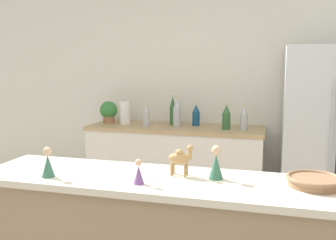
{
  "coord_description": "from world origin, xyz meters",
  "views": [
    {
      "loc": [
        0.45,
        -1.36,
        1.56
      ],
      "look_at": [
        -0.3,
        1.39,
        1.14
      ],
      "focal_mm": 40.0,
      "sensor_mm": 36.0,
      "label": 1
    }
  ],
  "objects_px": {
    "back_bottle_5": "(173,111)",
    "back_bottle_1": "(196,115)",
    "back_bottle_2": "(177,112)",
    "back_bottle_3": "(146,115)",
    "back_bottle_0": "(226,117)",
    "wise_man_figurine_purple": "(139,173)",
    "back_bottle_4": "(244,118)",
    "wise_man_figurine_blue": "(216,165)",
    "wise_man_figurine_crimson": "(48,164)",
    "fruit_bowl": "(314,181)",
    "potted_plant": "(109,111)",
    "refrigerator": "(331,140)",
    "camel_figurine": "(180,158)",
    "paper_towel_roll": "(125,113)"
  },
  "relations": [
    {
      "from": "back_bottle_1",
      "to": "wise_man_figurine_blue",
      "type": "xyz_separation_m",
      "value": [
        0.5,
        -2.04,
        0.03
      ]
    },
    {
      "from": "back_bottle_2",
      "to": "back_bottle_3",
      "type": "relative_size",
      "value": 1.3
    },
    {
      "from": "back_bottle_5",
      "to": "back_bottle_1",
      "type": "bearing_deg",
      "value": -1.47
    },
    {
      "from": "back_bottle_2",
      "to": "back_bottle_3",
      "type": "bearing_deg",
      "value": -170.44
    },
    {
      "from": "back_bottle_1",
      "to": "fruit_bowl",
      "type": "distance_m",
      "value": 2.25
    },
    {
      "from": "refrigerator",
      "to": "fruit_bowl",
      "type": "bearing_deg",
      "value": -100.52
    },
    {
      "from": "potted_plant",
      "to": "back_bottle_1",
      "type": "distance_m",
      "value": 0.97
    },
    {
      "from": "back_bottle_4",
      "to": "wise_man_figurine_blue",
      "type": "distance_m",
      "value": 1.9
    },
    {
      "from": "potted_plant",
      "to": "back_bottle_3",
      "type": "xyz_separation_m",
      "value": [
        0.46,
        -0.08,
        -0.02
      ]
    },
    {
      "from": "camel_figurine",
      "to": "wise_man_figurine_purple",
      "type": "xyz_separation_m",
      "value": [
        -0.16,
        -0.19,
        -0.04
      ]
    },
    {
      "from": "wise_man_figurine_blue",
      "to": "back_bottle_4",
      "type": "bearing_deg",
      "value": 89.8
    },
    {
      "from": "refrigerator",
      "to": "back_bottle_4",
      "type": "xyz_separation_m",
      "value": [
        -0.81,
        0.01,
        0.18
      ]
    },
    {
      "from": "refrigerator",
      "to": "back_bottle_3",
      "type": "distance_m",
      "value": 1.83
    },
    {
      "from": "back_bottle_0",
      "to": "wise_man_figurine_crimson",
      "type": "xyz_separation_m",
      "value": [
        -0.67,
        -2.08,
        0.01
      ]
    },
    {
      "from": "wise_man_figurine_crimson",
      "to": "back_bottle_1",
      "type": "bearing_deg",
      "value": 81.57
    },
    {
      "from": "potted_plant",
      "to": "back_bottle_4",
      "type": "height_order",
      "value": "back_bottle_4"
    },
    {
      "from": "back_bottle_4",
      "to": "wise_man_figurine_purple",
      "type": "xyz_separation_m",
      "value": [
        -0.35,
        -2.08,
        -0.0
      ]
    },
    {
      "from": "back_bottle_0",
      "to": "back_bottle_2",
      "type": "distance_m",
      "value": 0.52
    },
    {
      "from": "fruit_bowl",
      "to": "camel_figurine",
      "type": "bearing_deg",
      "value": 179.56
    },
    {
      "from": "wise_man_figurine_crimson",
      "to": "back_bottle_0",
      "type": "bearing_deg",
      "value": 72.24
    },
    {
      "from": "refrigerator",
      "to": "wise_man_figurine_blue",
      "type": "height_order",
      "value": "refrigerator"
    },
    {
      "from": "potted_plant",
      "to": "back_bottle_5",
      "type": "relative_size",
      "value": 0.76
    },
    {
      "from": "back_bottle_0",
      "to": "back_bottle_5",
      "type": "distance_m",
      "value": 0.61
    },
    {
      "from": "potted_plant",
      "to": "back_bottle_2",
      "type": "bearing_deg",
      "value": -1.9
    },
    {
      "from": "back_bottle_0",
      "to": "wise_man_figurine_purple",
      "type": "bearing_deg",
      "value": -95.02
    },
    {
      "from": "potted_plant",
      "to": "camel_figurine",
      "type": "xyz_separation_m",
      "value": [
        1.28,
        -1.96,
        0.03
      ]
    },
    {
      "from": "refrigerator",
      "to": "back_bottle_3",
      "type": "bearing_deg",
      "value": -179.83
    },
    {
      "from": "back_bottle_0",
      "to": "back_bottle_3",
      "type": "relative_size",
      "value": 1.08
    },
    {
      "from": "refrigerator",
      "to": "paper_towel_roll",
      "type": "bearing_deg",
      "value": 178.58
    },
    {
      "from": "back_bottle_4",
      "to": "fruit_bowl",
      "type": "xyz_separation_m",
      "value": [
        0.46,
        -1.9,
        -0.03
      ]
    },
    {
      "from": "refrigerator",
      "to": "back_bottle_3",
      "type": "height_order",
      "value": "refrigerator"
    },
    {
      "from": "refrigerator",
      "to": "back_bottle_3",
      "type": "xyz_separation_m",
      "value": [
        -1.82,
        -0.01,
        0.17
      ]
    },
    {
      "from": "fruit_bowl",
      "to": "wise_man_figurine_crimson",
      "type": "bearing_deg",
      "value": -171.33
    },
    {
      "from": "wise_man_figurine_blue",
      "to": "wise_man_figurine_crimson",
      "type": "height_order",
      "value": "wise_man_figurine_blue"
    },
    {
      "from": "wise_man_figurine_blue",
      "to": "wise_man_figurine_purple",
      "type": "relative_size",
      "value": 1.4
    },
    {
      "from": "wise_man_figurine_purple",
      "to": "back_bottle_5",
      "type": "bearing_deg",
      "value": 100.49
    },
    {
      "from": "back_bottle_2",
      "to": "wise_man_figurine_blue",
      "type": "bearing_deg",
      "value": -70.59
    },
    {
      "from": "back_bottle_0",
      "to": "wise_man_figurine_crimson",
      "type": "bearing_deg",
      "value": -107.76
    },
    {
      "from": "paper_towel_roll",
      "to": "potted_plant",
      "type": "bearing_deg",
      "value": 173.6
    },
    {
      "from": "fruit_bowl",
      "to": "potted_plant",
      "type": "bearing_deg",
      "value": 134.51
    },
    {
      "from": "back_bottle_4",
      "to": "wise_man_figurine_purple",
      "type": "bearing_deg",
      "value": -99.59
    },
    {
      "from": "back_bottle_1",
      "to": "back_bottle_4",
      "type": "height_order",
      "value": "back_bottle_4"
    },
    {
      "from": "wise_man_figurine_blue",
      "to": "potted_plant",
      "type": "bearing_deg",
      "value": 126.71
    },
    {
      "from": "wise_man_figurine_crimson",
      "to": "back_bottle_2",
      "type": "bearing_deg",
      "value": 86.14
    },
    {
      "from": "paper_towel_roll",
      "to": "back_bottle_0",
      "type": "relative_size",
      "value": 0.95
    },
    {
      "from": "paper_towel_roll",
      "to": "wise_man_figurine_purple",
      "type": "xyz_separation_m",
      "value": [
        0.92,
        -2.13,
        -0.0
      ]
    },
    {
      "from": "refrigerator",
      "to": "potted_plant",
      "type": "xyz_separation_m",
      "value": [
        -2.28,
        0.07,
        0.19
      ]
    },
    {
      "from": "back_bottle_1",
      "to": "wise_man_figurine_purple",
      "type": "height_order",
      "value": "back_bottle_1"
    },
    {
      "from": "back_bottle_3",
      "to": "camel_figurine",
      "type": "relative_size",
      "value": 1.44
    },
    {
      "from": "back_bottle_3",
      "to": "wise_man_figurine_purple",
      "type": "relative_size",
      "value": 1.93
    }
  ]
}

